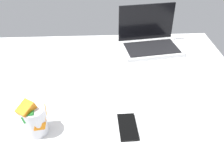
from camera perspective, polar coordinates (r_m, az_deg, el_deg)
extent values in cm
cube|color=white|center=(114.29, -13.41, -9.10)|extent=(180.00, 140.00, 18.00)
cube|color=silver|center=(148.80, 8.66, 7.92)|extent=(36.01, 27.58, 2.00)
cube|color=black|center=(147.00, 8.89, 8.06)|extent=(31.18, 21.06, 0.40)
cube|color=black|center=(153.31, 7.73, 13.64)|extent=(32.79, 5.82, 21.00)
cylinder|color=silver|center=(97.00, -17.03, -7.81)|extent=(9.00, 9.00, 11.00)
cube|color=orange|center=(98.83, -16.20, -8.44)|extent=(5.71, 4.68, 4.54)
cube|color=orange|center=(95.95, -16.45, -8.39)|extent=(6.88, 7.32, 4.60)
cube|color=orange|center=(96.40, -16.39, -6.42)|extent=(6.72, 6.78, 5.50)
cube|color=#268C33|center=(93.54, -18.03, -6.62)|extent=(5.26, 5.86, 4.71)
cube|color=orange|center=(92.96, -18.73, -5.37)|extent=(7.19, 7.88, 5.43)
cube|color=black|center=(97.81, 3.54, -9.59)|extent=(7.20, 14.19, 0.80)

